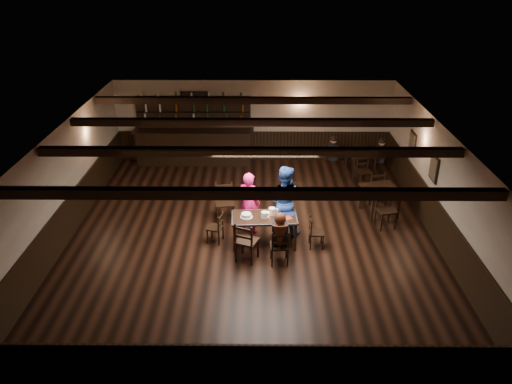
{
  "coord_description": "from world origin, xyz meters",
  "views": [
    {
      "loc": [
        0.19,
        -10.76,
        6.38
      ],
      "look_at": [
        0.11,
        0.2,
        1.08
      ],
      "focal_mm": 35.0,
      "sensor_mm": 36.0,
      "label": 1
    }
  ],
  "objects_px": {
    "woman_pink": "(249,203)",
    "cake": "(246,215)",
    "chair_near_right": "(280,245)",
    "dining_table": "(264,220)",
    "chair_near_left": "(245,239)",
    "man_blue": "(284,200)",
    "bar_counter": "(194,142)"
  },
  "relations": [
    {
      "from": "chair_near_left",
      "to": "man_blue",
      "type": "height_order",
      "value": "man_blue"
    },
    {
      "from": "dining_table",
      "to": "bar_counter",
      "type": "bearing_deg",
      "value": 113.71
    },
    {
      "from": "cake",
      "to": "man_blue",
      "type": "bearing_deg",
      "value": 32.49
    },
    {
      "from": "woman_pink",
      "to": "bar_counter",
      "type": "xyz_separation_m",
      "value": [
        -1.89,
        4.55,
        -0.08
      ]
    },
    {
      "from": "chair_near_left",
      "to": "chair_near_right",
      "type": "height_order",
      "value": "chair_near_left"
    },
    {
      "from": "woman_pink",
      "to": "dining_table",
      "type": "bearing_deg",
      "value": 141.16
    },
    {
      "from": "dining_table",
      "to": "cake",
      "type": "relative_size",
      "value": 5.34
    },
    {
      "from": "chair_near_left",
      "to": "dining_table",
      "type": "bearing_deg",
      "value": 60.09
    },
    {
      "from": "woman_pink",
      "to": "man_blue",
      "type": "bearing_deg",
      "value": -164.55
    },
    {
      "from": "dining_table",
      "to": "chair_near_right",
      "type": "distance_m",
      "value": 0.94
    },
    {
      "from": "bar_counter",
      "to": "chair_near_left",
      "type": "bearing_deg",
      "value": -72.68
    },
    {
      "from": "woman_pink",
      "to": "chair_near_right",
      "type": "bearing_deg",
      "value": 135.85
    },
    {
      "from": "dining_table",
      "to": "chair_near_left",
      "type": "distance_m",
      "value": 0.86
    },
    {
      "from": "cake",
      "to": "bar_counter",
      "type": "distance_m",
      "value": 5.51
    },
    {
      "from": "chair_near_right",
      "to": "dining_table",
      "type": "bearing_deg",
      "value": 111.67
    },
    {
      "from": "chair_near_right",
      "to": "man_blue",
      "type": "relative_size",
      "value": 0.49
    },
    {
      "from": "chair_near_left",
      "to": "man_blue",
      "type": "xyz_separation_m",
      "value": [
        0.91,
        1.3,
        0.33
      ]
    },
    {
      "from": "woman_pink",
      "to": "bar_counter",
      "type": "distance_m",
      "value": 4.93
    },
    {
      "from": "chair_near_left",
      "to": "cake",
      "type": "height_order",
      "value": "chair_near_left"
    },
    {
      "from": "chair_near_right",
      "to": "man_blue",
      "type": "height_order",
      "value": "man_blue"
    },
    {
      "from": "dining_table",
      "to": "man_blue",
      "type": "distance_m",
      "value": 0.77
    },
    {
      "from": "woman_pink",
      "to": "man_blue",
      "type": "height_order",
      "value": "man_blue"
    },
    {
      "from": "woman_pink",
      "to": "cake",
      "type": "height_order",
      "value": "woman_pink"
    },
    {
      "from": "chair_near_left",
      "to": "bar_counter",
      "type": "distance_m",
      "value": 6.19
    },
    {
      "from": "chair_near_left",
      "to": "woman_pink",
      "type": "xyz_separation_m",
      "value": [
        0.05,
        1.36,
        0.23
      ]
    },
    {
      "from": "bar_counter",
      "to": "dining_table",
      "type": "bearing_deg",
      "value": -66.29
    },
    {
      "from": "dining_table",
      "to": "cake",
      "type": "bearing_deg",
      "value": -177.46
    },
    {
      "from": "chair_near_right",
      "to": "man_blue",
      "type": "bearing_deg",
      "value": 84.39
    },
    {
      "from": "dining_table",
      "to": "woman_pink",
      "type": "height_order",
      "value": "woman_pink"
    },
    {
      "from": "dining_table",
      "to": "woman_pink",
      "type": "xyz_separation_m",
      "value": [
        -0.38,
        0.62,
        0.13
      ]
    },
    {
      "from": "chair_near_left",
      "to": "woman_pink",
      "type": "relative_size",
      "value": 0.61
    },
    {
      "from": "chair_near_left",
      "to": "woman_pink",
      "type": "bearing_deg",
      "value": 87.94
    }
  ]
}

